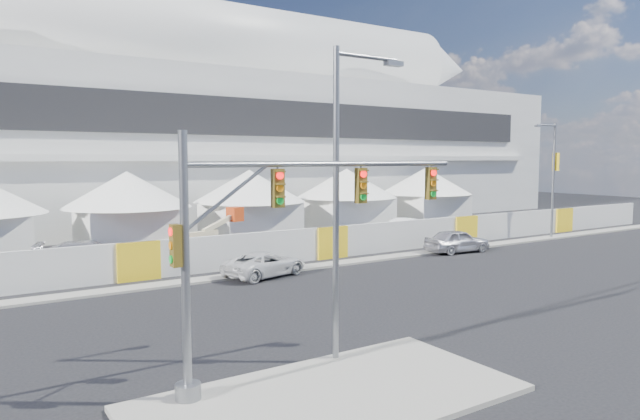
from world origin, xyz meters
TOP-DOWN VIEW (x-y plane):
  - ground at (0.00, 0.00)m, footprint 160.00×160.00m
  - median_island at (-6.00, -3.00)m, footprint 10.00×5.00m
  - far_curb at (20.00, 12.50)m, footprint 80.00×1.20m
  - stadium at (8.71, 41.50)m, footprint 80.00×24.80m
  - tent_row at (0.50, 24.00)m, footprint 53.40×8.40m
  - hoarding_fence at (6.00, 14.50)m, footprint 70.00×0.25m
  - scaffold_tower at (46.00, 36.00)m, footprint 4.40×4.40m
  - sedan_silver at (14.25, 11.72)m, footprint 2.24×4.74m
  - pickup_curb at (-0.09, 11.82)m, footprint 3.40×5.19m
  - lot_car_a at (16.74, 19.11)m, footprint 1.74×4.70m
  - lot_car_b at (24.76, 18.64)m, footprint 1.74×4.01m
  - lot_car_c at (-7.47, 18.87)m, footprint 3.82×6.07m
  - traffic_mast at (-7.06, -1.23)m, footprint 9.30×0.66m
  - streetlight_median at (-4.03, -0.80)m, footprint 2.59×0.26m
  - streetlight_curb at (25.39, 12.50)m, footprint 2.66×0.60m
  - boom_lift at (-2.44, 16.67)m, footprint 6.53×2.33m

SIDE VIEW (x-z plane):
  - ground at x=0.00m, z-range 0.00..0.00m
  - far_curb at x=20.00m, z-range 0.00..0.12m
  - median_island at x=-6.00m, z-range 0.00..0.15m
  - pickup_curb at x=-0.09m, z-range 0.00..1.33m
  - lot_car_b at x=24.76m, z-range 0.00..1.35m
  - lot_car_a at x=16.74m, z-range 0.00..1.53m
  - sedan_silver at x=14.25m, z-range 0.00..1.57m
  - lot_car_c at x=-7.47m, z-range 0.00..1.64m
  - boom_lift at x=-2.44m, z-range -0.74..2.47m
  - hoarding_fence at x=6.00m, z-range 0.00..2.00m
  - tent_row at x=0.50m, z-range 0.45..5.85m
  - traffic_mast at x=-7.06m, z-range 0.57..7.34m
  - streetlight_curb at x=25.39m, z-range 0.72..9.71m
  - streetlight_median at x=-4.03m, z-range 0.84..10.20m
  - scaffold_tower at x=46.00m, z-range 0.00..12.00m
  - stadium at x=8.71m, z-range -1.54..20.44m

